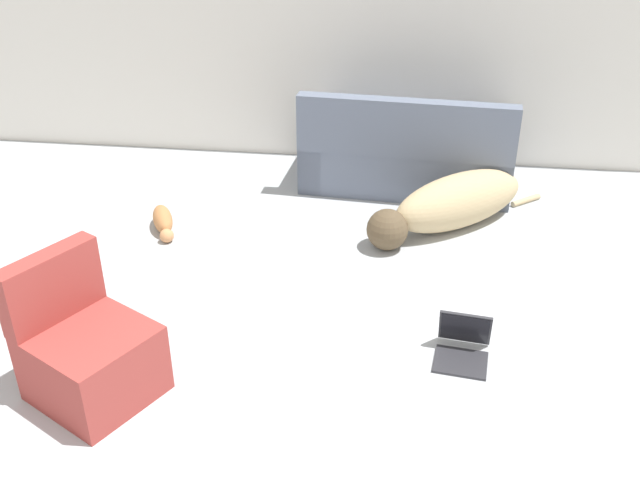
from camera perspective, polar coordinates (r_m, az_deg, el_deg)
wall_back at (r=6.50m, az=0.07°, el=18.25°), size 7.28×0.06×2.78m
couch at (r=6.19m, az=6.93°, el=6.65°), size 1.81×0.96×0.87m
dog at (r=5.55m, az=10.44°, el=2.85°), size 1.46×1.23×0.43m
cat at (r=5.61m, az=-12.44°, el=1.51°), size 0.31×0.53×0.17m
laptop_open at (r=4.27m, az=11.38°, el=-8.00°), size 0.34×0.37×0.26m
side_chair at (r=4.01m, az=-18.17°, el=-8.45°), size 0.80×0.78×0.79m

